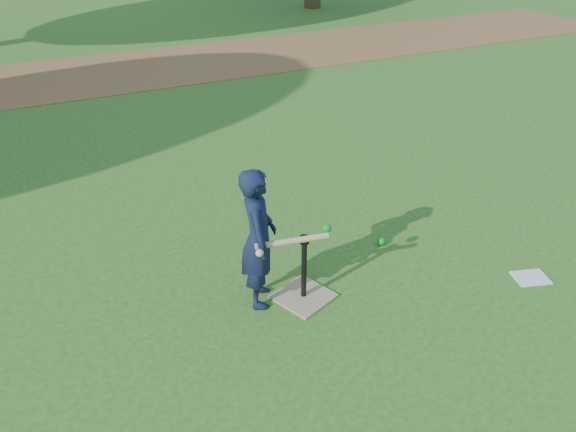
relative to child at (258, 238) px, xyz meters
name	(u,v)px	position (x,y,z in m)	size (l,w,h in m)	color
ground	(311,271)	(0.58, 0.16, -0.61)	(80.00, 80.00, 0.00)	#285116
dirt_strip	(129,70)	(0.58, 7.66, -0.60)	(24.00, 3.00, 0.01)	brown
child	(258,238)	(0.00, 0.00, 0.00)	(0.44, 0.29, 1.22)	black
wiffle_ball_ground	(382,241)	(1.41, 0.25, -0.57)	(0.08, 0.08, 0.08)	#0B8117
clipboard	(531,278)	(2.30, -0.81, -0.60)	(0.30, 0.23, 0.01)	silver
batting_tee	(304,287)	(0.34, -0.15, -0.50)	(0.56, 0.56, 0.61)	#91805C
swing_action	(296,239)	(0.26, -0.16, 0.01)	(0.71, 0.16, 0.08)	tan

